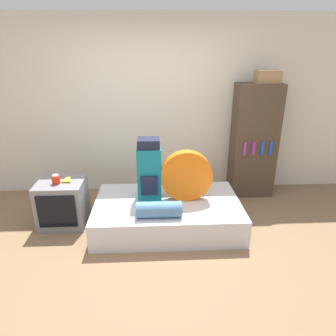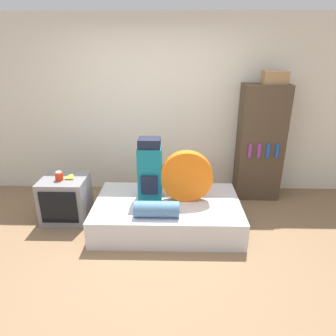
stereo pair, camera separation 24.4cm
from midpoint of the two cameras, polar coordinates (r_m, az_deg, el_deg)
name	(u,v)px [view 1 (the left image)]	position (r m, az deg, el deg)	size (l,w,h in m)	color
ground_plane	(153,259)	(3.40, -5.07, -16.99)	(16.00, 16.00, 0.00)	#846647
wall_back	(151,108)	(4.57, -4.89, 11.27)	(8.00, 0.05, 2.60)	silver
bed	(167,213)	(3.86, -1.95, -8.63)	(1.81, 1.11, 0.34)	silver
backpack	(149,170)	(3.71, -5.48, -0.50)	(0.29, 0.27, 0.79)	#14707F
tent_bag	(186,176)	(3.69, 1.60, -1.53)	(0.64, 0.13, 0.64)	orange
sleeping_roll	(159,209)	(3.41, -3.79, -7.92)	(0.51, 0.19, 0.19)	teal
television	(63,203)	(4.12, -21.03, -6.21)	(0.57, 0.52, 0.58)	gray
canister	(56,179)	(3.95, -22.25, -2.05)	(0.10, 0.10, 0.12)	red
banana_bunch	(68,179)	(4.00, -20.25, -2.08)	(0.13, 0.18, 0.03)	yellow
bookshelf	(254,141)	(4.62, 14.59, 4.91)	(0.63, 0.40, 1.68)	#473828
cardboard_box	(268,77)	(4.45, 16.95, 16.29)	(0.32, 0.21, 0.17)	#99754C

